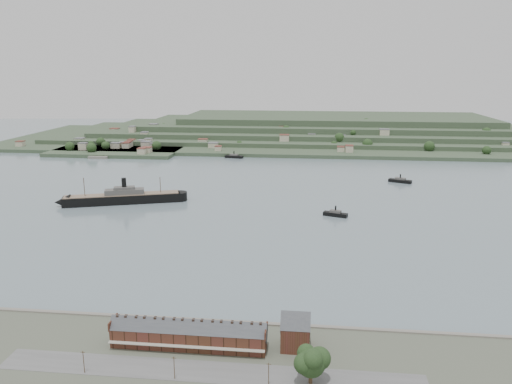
# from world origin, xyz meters

# --- Properties ---
(ground) EXTENTS (1400.00, 1400.00, 0.00)m
(ground) POSITION_xyz_m (0.00, 0.00, 0.00)
(ground) COLOR slate
(ground) RESTS_ON ground
(near_shore) EXTENTS (220.00, 80.00, 2.60)m
(near_shore) POSITION_xyz_m (0.00, -186.75, 1.01)
(near_shore) COLOR #4C5142
(near_shore) RESTS_ON ground
(terrace_row) EXTENTS (55.60, 9.80, 11.07)m
(terrace_row) POSITION_xyz_m (-10.00, -168.02, 6.84)
(terrace_row) COLOR #482A1A
(terrace_row) RESTS_ON ground
(gabled_building) EXTENTS (10.40, 10.18, 14.09)m
(gabled_building) POSITION_xyz_m (27.50, -164.00, 8.19)
(gabled_building) COLOR #482A1A
(gabled_building) RESTS_ON ground
(far_peninsula) EXTENTS (760.00, 309.00, 30.00)m
(far_peninsula) POSITION_xyz_m (27.91, 393.10, 11.88)
(far_peninsula) COLOR #33462F
(far_peninsula) RESTS_ON ground
(steamship) EXTENTS (93.39, 39.32, 23.10)m
(steamship) POSITION_xyz_m (-109.99, 22.84, 4.26)
(steamship) COLOR black
(steamship) RESTS_ON ground
(tugboat) EXTENTS (17.01, 9.73, 7.42)m
(tugboat) POSITION_xyz_m (48.95, 7.17, 1.81)
(tugboat) COLOR black
(tugboat) RESTS_ON ground
(ferry_west) EXTENTS (21.28, 9.46, 7.71)m
(ferry_west) POSITION_xyz_m (-54.76, 225.00, 1.86)
(ferry_west) COLOR black
(ferry_west) RESTS_ON ground
(ferry_east) EXTENTS (20.39, 13.09, 7.45)m
(ferry_east) POSITION_xyz_m (110.32, 118.34, 1.79)
(ferry_east) COLOR black
(ferry_east) RESTS_ON ground
(fig_tree) EXTENTS (11.58, 10.03, 12.93)m
(fig_tree) POSITION_xyz_m (33.28, -184.63, 9.89)
(fig_tree) COLOR #4A3622
(fig_tree) RESTS_ON ground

